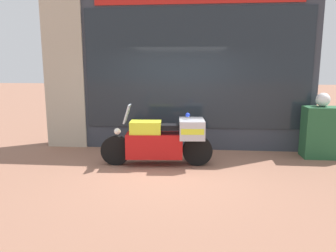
# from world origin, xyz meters

# --- Properties ---
(ground_plane) EXTENTS (60.00, 60.00, 0.00)m
(ground_plane) POSITION_xyz_m (0.00, 0.00, 0.00)
(ground_plane) COLOR #8E604C
(shop_building) EXTENTS (6.57, 0.55, 3.82)m
(shop_building) POSITION_xyz_m (-0.45, 2.00, 1.92)
(shop_building) COLOR #333842
(shop_building) RESTS_ON ground
(window_display) EXTENTS (5.11, 0.30, 1.86)m
(window_display) POSITION_xyz_m (0.43, 2.03, 0.45)
(window_display) COLOR slate
(window_display) RESTS_ON ground
(paramedic_motorcycle) EXTENTS (2.32, 0.73, 1.27)m
(paramedic_motorcycle) POSITION_xyz_m (-0.17, 0.46, 0.56)
(paramedic_motorcycle) COLOR black
(paramedic_motorcycle) RESTS_ON ground
(utility_cabinet) EXTENTS (1.00, 0.50, 1.15)m
(utility_cabinet) POSITION_xyz_m (3.39, 1.37, 0.57)
(utility_cabinet) COLOR #235633
(utility_cabinet) RESTS_ON ground
(white_helmet) EXTENTS (0.31, 0.31, 0.31)m
(white_helmet) POSITION_xyz_m (3.28, 1.43, 1.30)
(white_helmet) COLOR white
(white_helmet) RESTS_ON utility_cabinet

